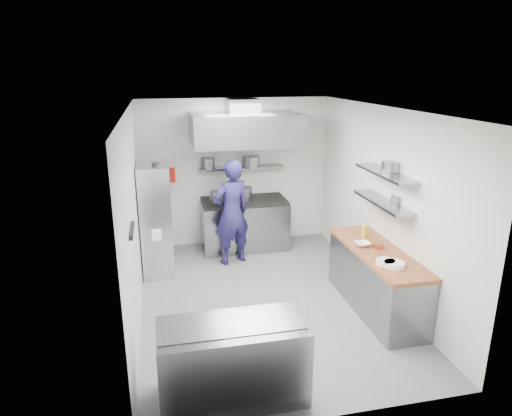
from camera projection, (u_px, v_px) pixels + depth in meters
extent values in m
plane|color=slate|center=(265.00, 299.00, 6.85)|extent=(5.00, 5.00, 0.00)
plane|color=silver|center=(266.00, 109.00, 6.03)|extent=(5.00, 5.00, 0.00)
cube|color=white|center=(235.00, 172.00, 8.77)|extent=(3.60, 2.80, 0.02)
cube|color=white|center=(329.00, 291.00, 4.10)|extent=(3.60, 2.80, 0.02)
cube|color=white|center=(134.00, 219.00, 6.07)|extent=(2.80, 5.00, 0.02)
cube|color=white|center=(382.00, 202.00, 6.80)|extent=(2.80, 5.00, 0.02)
cube|color=gray|center=(244.00, 225.00, 8.70)|extent=(1.60, 0.80, 0.90)
cube|color=black|center=(244.00, 201.00, 8.56)|extent=(1.57, 0.78, 0.06)
cylinder|color=slate|center=(217.00, 197.00, 8.36)|extent=(0.27, 0.27, 0.20)
cylinder|color=slate|center=(243.00, 194.00, 8.50)|extent=(0.33, 0.33, 0.24)
cube|color=gray|center=(242.00, 168.00, 8.61)|extent=(1.60, 0.30, 0.04)
cylinder|color=slate|center=(208.00, 163.00, 8.50)|extent=(0.26, 0.26, 0.18)
cylinder|color=slate|center=(251.00, 162.00, 8.46)|extent=(0.31, 0.31, 0.22)
cube|color=gray|center=(245.00, 129.00, 7.99)|extent=(1.90, 1.15, 0.55)
cube|color=slate|center=(243.00, 106.00, 8.09)|extent=(0.55, 0.55, 0.24)
cube|color=red|center=(169.00, 175.00, 8.45)|extent=(0.22, 0.10, 0.26)
imported|color=#1C184A|center=(232.00, 212.00, 7.89)|extent=(0.79, 0.65, 1.85)
cube|color=silver|center=(156.00, 219.00, 7.57)|extent=(0.50, 0.90, 1.85)
cube|color=white|center=(157.00, 234.00, 7.23)|extent=(0.14, 0.18, 0.16)
cube|color=yellow|center=(154.00, 196.00, 7.49)|extent=(0.13, 0.16, 0.15)
cylinder|color=black|center=(156.00, 169.00, 7.20)|extent=(0.12, 0.12, 0.18)
cube|color=black|center=(132.00, 230.00, 5.19)|extent=(0.04, 0.55, 0.05)
cube|color=gray|center=(376.00, 282.00, 6.46)|extent=(0.62, 2.00, 0.84)
cube|color=brown|center=(378.00, 252.00, 6.33)|extent=(0.65, 2.04, 0.06)
cylinder|color=white|center=(394.00, 264.00, 5.79)|extent=(0.26, 0.26, 0.06)
cylinder|color=white|center=(385.00, 262.00, 5.86)|extent=(0.25, 0.25, 0.06)
cylinder|color=#BA5B34|center=(378.00, 246.00, 6.39)|extent=(0.14, 0.14, 0.06)
cylinder|color=yellow|center=(364.00, 231.00, 6.80)|extent=(0.07, 0.07, 0.18)
imported|color=white|center=(362.00, 244.00, 6.47)|extent=(0.23, 0.23, 0.05)
cube|color=gray|center=(382.00, 202.00, 6.46)|extent=(0.30, 1.30, 0.04)
cube|color=gray|center=(385.00, 173.00, 6.34)|extent=(0.30, 1.30, 0.04)
cylinder|color=slate|center=(398.00, 199.00, 6.36)|extent=(0.20, 0.20, 0.10)
cylinder|color=slate|center=(391.00, 166.00, 6.33)|extent=(0.27, 0.27, 0.14)
cube|color=gray|center=(233.00, 362.00, 4.69)|extent=(1.50, 0.70, 0.85)
cube|color=silver|center=(234.00, 312.00, 4.39)|extent=(1.47, 0.19, 0.42)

